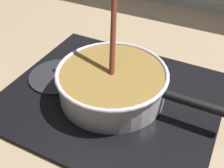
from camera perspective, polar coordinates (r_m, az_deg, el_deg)
name	(u,v)px	position (r m, az deg, el deg)	size (l,w,h in m)	color
ground	(75,119)	(0.73, -7.64, -7.24)	(2.40, 1.60, 0.04)	#9E8466
hob_plate	(112,97)	(0.75, 0.00, -2.64)	(0.56, 0.48, 0.01)	black
burner_ring	(112,94)	(0.74, 0.00, -2.07)	(0.20, 0.20, 0.01)	#592D0C
spare_burner	(58,76)	(0.82, -11.18, 1.63)	(0.17, 0.17, 0.01)	#262628
cooking_pan	(113,82)	(0.71, 0.11, 0.32)	(0.45, 0.29, 0.31)	silver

